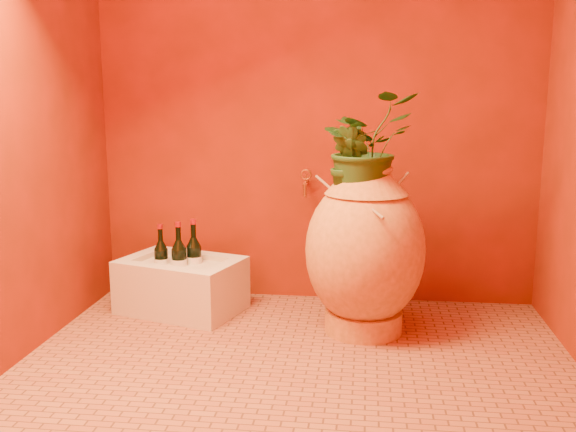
# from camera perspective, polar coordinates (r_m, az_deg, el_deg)

# --- Properties ---
(floor) EXTENTS (2.50, 2.50, 0.00)m
(floor) POSITION_cam_1_polar(r_m,az_deg,el_deg) (2.93, 0.73, -13.20)
(floor) COLOR brown
(floor) RESTS_ON ground
(wall_back) EXTENTS (2.50, 0.02, 2.50)m
(wall_back) POSITION_cam_1_polar(r_m,az_deg,el_deg) (3.67, 2.53, 11.74)
(wall_back) COLOR #5F1C05
(wall_back) RESTS_ON ground
(wall_left) EXTENTS (0.02, 2.00, 2.50)m
(wall_left) POSITION_cam_1_polar(r_m,az_deg,el_deg) (3.07, -23.54, 11.03)
(wall_left) COLOR #5F1C05
(wall_left) RESTS_ON ground
(amphora) EXTENTS (0.72, 0.72, 0.85)m
(amphora) POSITION_cam_1_polar(r_m,az_deg,el_deg) (3.22, 6.85, -3.03)
(amphora) COLOR #CD823A
(amphora) RESTS_ON floor
(stone_basin) EXTENTS (0.73, 0.61, 0.30)m
(stone_basin) POSITION_cam_1_polar(r_m,az_deg,el_deg) (3.62, -9.44, -6.17)
(stone_basin) COLOR beige
(stone_basin) RESTS_ON floor
(wine_bottle_a) EXTENTS (0.08, 0.08, 0.35)m
(wine_bottle_a) POSITION_cam_1_polar(r_m,az_deg,el_deg) (3.56, -9.65, -4.05)
(wine_bottle_a) COLOR black
(wine_bottle_a) RESTS_ON stone_basin
(wine_bottle_b) EXTENTS (0.09, 0.09, 0.35)m
(wine_bottle_b) POSITION_cam_1_polar(r_m,az_deg,el_deg) (3.60, -8.34, -3.82)
(wine_bottle_b) COLOR black
(wine_bottle_b) RESTS_ON stone_basin
(wine_bottle_c) EXTENTS (0.08, 0.08, 0.32)m
(wine_bottle_c) POSITION_cam_1_polar(r_m,az_deg,el_deg) (3.63, -11.19, -3.96)
(wine_bottle_c) COLOR black
(wine_bottle_c) RESTS_ON stone_basin
(wall_tap) EXTENTS (0.06, 0.13, 0.15)m
(wall_tap) POSITION_cam_1_polar(r_m,az_deg,el_deg) (3.63, 1.58, 3.10)
(wall_tap) COLOR #A36A25
(wall_tap) RESTS_ON wall_back
(plant_main) EXTENTS (0.62, 0.60, 0.52)m
(plant_main) POSITION_cam_1_polar(r_m,az_deg,el_deg) (3.15, 6.87, 6.21)
(plant_main) COLOR #1D4017
(plant_main) RESTS_ON amphora
(plant_side) EXTENTS (0.26, 0.27, 0.38)m
(plant_side) POSITION_cam_1_polar(r_m,az_deg,el_deg) (3.10, 5.54, 4.60)
(plant_side) COLOR #1D4017
(plant_side) RESTS_ON amphora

